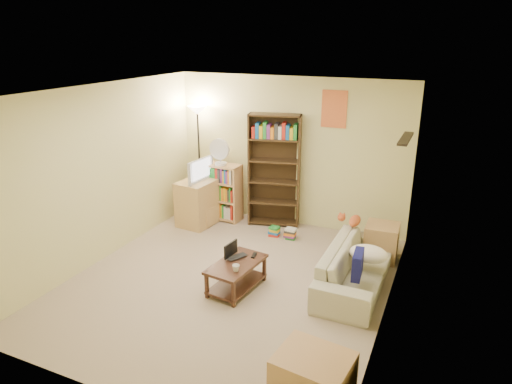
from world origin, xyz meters
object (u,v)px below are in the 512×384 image
laptop (239,258)px  short_bookshelf (219,192)px  coffee_table (236,273)px  desk_fan (220,152)px  tabby_cat (352,220)px  tv_stand (199,202)px  mug (236,268)px  sofa (356,267)px  floor_lamp (198,129)px  end_cabinet (313,382)px  tall_bookshelf (274,168)px  side_table (381,242)px  television (198,170)px

laptop → short_bookshelf: size_ratio=0.33×
coffee_table → short_bookshelf: bearing=130.4°
laptop → desk_fan: (-1.26, 1.88, 0.86)m
desk_fan → laptop: bearing=-56.1°
tabby_cat → tv_stand: 2.72m
laptop → short_bookshelf: (-1.32, 1.92, 0.12)m
mug → short_bookshelf: bearing=122.7°
sofa → laptop: size_ratio=5.52×
short_bookshelf → floor_lamp: size_ratio=0.52×
end_cabinet → sofa: bearing=92.6°
tabby_cat → tall_bookshelf: bearing=153.3°
laptop → tv_stand: 2.21m
sofa → floor_lamp: size_ratio=0.95×
coffee_table → tall_bookshelf: 2.35m
short_bookshelf → side_table: short_bookshelf is taller
coffee_table → laptop: size_ratio=2.67×
tabby_cat → desk_fan: bearing=167.1°
sofa → tv_stand: tv_stand is taller
desk_fan → side_table: size_ratio=0.87×
tabby_cat → tall_bookshelf: size_ratio=0.22×
sofa → mug: size_ratio=17.72×
tall_bookshelf → desk_fan: bearing=179.1°
sofa → television: bearing=72.1°
laptop → short_bookshelf: bearing=61.9°
mug → tabby_cat: bearing=56.9°
sofa → end_cabinet: bearing=-177.0°
tall_bookshelf → side_table: size_ratio=3.61×
mug → side_table: bearing=51.2°
sofa → mug: 1.59m
tall_bookshelf → end_cabinet: tall_bookshelf is taller
tall_bookshelf → tv_stand: bearing=-170.7°
coffee_table → side_table: side_table is taller
laptop → end_cabinet: bearing=-109.5°
sofa → television: 3.17m
floor_lamp → mug: bearing=-51.4°
laptop → mug: mug is taller
coffee_table → tv_stand: (-1.55, 1.69, 0.16)m
laptop → desk_fan: bearing=61.4°
tabby_cat → short_bookshelf: short_bookshelf is taller
tv_stand → short_bookshelf: 0.42m
mug → tv_stand: size_ratio=0.13×
television → end_cabinet: television is taller
desk_fan → side_table: bearing=-7.3°
end_cabinet → television: bearing=133.6°
laptop → end_cabinet: end_cabinet is taller
tabby_cat → short_bookshelf: 2.56m
sofa → end_cabinet: size_ratio=2.94×
tv_stand → tabby_cat: bearing=-0.0°
short_bookshelf → desk_fan: 0.74m
short_bookshelf → floor_lamp: 1.17m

